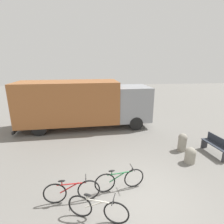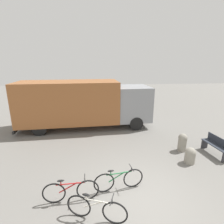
{
  "view_description": "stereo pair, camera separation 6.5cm",
  "coord_description": "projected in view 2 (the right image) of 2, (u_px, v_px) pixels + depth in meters",
  "views": [
    {
      "loc": [
        -1.37,
        -4.55,
        4.2
      ],
      "look_at": [
        -0.42,
        4.49,
        1.62
      ],
      "focal_mm": 28.0,
      "sensor_mm": 36.0,
      "label": 1
    },
    {
      "loc": [
        -1.3,
        -4.56,
        4.2
      ],
      "look_at": [
        -0.42,
        4.49,
        1.62
      ],
      "focal_mm": 28.0,
      "sensor_mm": 36.0,
      "label": 2
    }
  ],
  "objects": [
    {
      "name": "bicycle_middle",
      "position": [
        96.0,
        209.0,
        4.74
      ],
      "size": [
        1.66,
        0.66,
        0.8
      ],
      "rotation": [
        0.0,
        0.0,
        -0.33
      ],
      "color": "black",
      "rests_on": "ground"
    },
    {
      "name": "bicycle_near",
      "position": [
        71.0,
        191.0,
        5.4
      ],
      "size": [
        1.74,
        0.44,
        0.8
      ],
      "rotation": [
        0.0,
        0.0,
        0.05
      ],
      "color": "black",
      "rests_on": "ground"
    },
    {
      "name": "bollard_far_bench",
      "position": [
        182.0,
        142.0,
        8.53
      ],
      "size": [
        0.43,
        0.43,
        0.89
      ],
      "color": "gray",
      "rests_on": "ground"
    },
    {
      "name": "bicycle_far",
      "position": [
        119.0,
        180.0,
        5.9
      ],
      "size": [
        1.72,
        0.44,
        0.8
      ],
      "rotation": [
        0.0,
        0.0,
        0.15
      ],
      "color": "black",
      "rests_on": "ground"
    },
    {
      "name": "ground_plane",
      "position": [
        138.0,
        198.0,
        5.63
      ],
      "size": [
        60.0,
        60.0,
        0.0
      ],
      "primitive_type": "plane",
      "color": "slate"
    },
    {
      "name": "delivery_truck",
      "position": [
        84.0,
        102.0,
        11.43
      ],
      "size": [
        8.63,
        2.85,
        3.07
      ],
      "rotation": [
        0.0,
        0.0,
        0.05
      ],
      "color": "#99592D",
      "rests_on": "ground"
    },
    {
      "name": "bollard_near_bench",
      "position": [
        190.0,
        155.0,
        7.5
      ],
      "size": [
        0.46,
        0.46,
        0.71
      ],
      "color": "gray",
      "rests_on": "ground"
    },
    {
      "name": "park_bench",
      "position": [
        216.0,
        145.0,
        8.15
      ],
      "size": [
        0.53,
        1.47,
        0.86
      ],
      "rotation": [
        0.0,
        0.0,
        1.66
      ],
      "color": "#282D38",
      "rests_on": "ground"
    }
  ]
}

